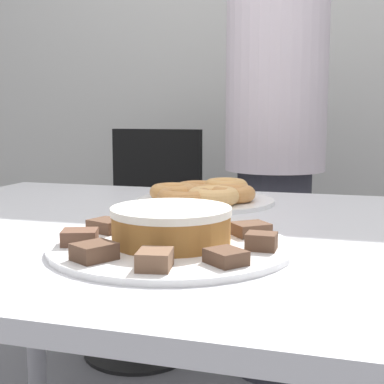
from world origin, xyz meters
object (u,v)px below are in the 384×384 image
(person_standing, at_px, (275,153))
(plate_donuts, at_px, (205,201))
(office_chair_left, at_px, (144,246))
(plate_cake, at_px, (171,246))
(frosted_cake, at_px, (171,225))

(person_standing, distance_m, plate_donuts, 0.65)
(office_chair_left, height_order, plate_cake, office_chair_left)
(person_standing, bearing_deg, plate_donuts, -97.37)
(plate_donuts, height_order, frosted_cake, frosted_cake)
(office_chair_left, bearing_deg, plate_cake, -63.93)
(office_chair_left, distance_m, plate_cake, 1.32)
(plate_donuts, xyz_separation_m, frosted_cake, (0.07, -0.46, 0.03))
(person_standing, relative_size, plate_cake, 3.96)
(person_standing, height_order, office_chair_left, person_standing)
(plate_cake, distance_m, plate_donuts, 0.47)
(person_standing, xyz_separation_m, frosted_cake, (-0.02, -1.10, -0.04))
(plate_donuts, bearing_deg, plate_cake, -81.82)
(plate_donuts, distance_m, frosted_cake, 0.47)
(person_standing, height_order, plate_donuts, person_standing)
(person_standing, xyz_separation_m, plate_donuts, (-0.08, -0.64, -0.08))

